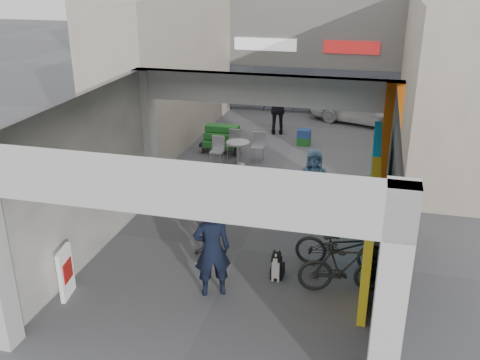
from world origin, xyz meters
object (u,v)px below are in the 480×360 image
(produce_stand, at_px, (221,142))
(man_back_turned, at_px, (211,223))
(man_elderly, at_px, (313,182))
(cafe_set, at_px, (237,152))
(bicycle_rear, at_px, (344,267))
(border_collie, at_px, (277,267))
(man_with_dog, at_px, (212,249))
(man_crates, at_px, (278,109))
(white_van, at_px, (363,106))
(bicycle_front, at_px, (342,247))

(produce_stand, height_order, man_back_turned, man_back_turned)
(produce_stand, xyz_separation_m, man_elderly, (3.55, -4.02, 0.51))
(cafe_set, distance_m, bicycle_rear, 7.56)
(border_collie, distance_m, man_elderly, 3.25)
(border_collie, height_order, man_elderly, man_elderly)
(cafe_set, relative_size, man_with_dog, 0.81)
(bicycle_rear, bearing_deg, man_elderly, 4.40)
(man_crates, distance_m, white_van, 3.76)
(produce_stand, relative_size, bicycle_rear, 0.77)
(produce_stand, relative_size, border_collie, 1.99)
(produce_stand, xyz_separation_m, bicycle_front, (4.47, -6.50, 0.16))
(bicycle_rear, bearing_deg, cafe_set, 17.68)
(cafe_set, distance_m, man_crates, 3.45)
(man_crates, bearing_deg, man_elderly, 95.59)
(cafe_set, relative_size, white_van, 0.38)
(cafe_set, xyz_separation_m, man_with_dog, (1.42, -7.20, 0.62))
(man_back_turned, xyz_separation_m, man_crates, (-0.27, 9.20, 0.15))
(white_van, bearing_deg, bicycle_front, -161.28)
(man_elderly, distance_m, bicycle_front, 2.67)
(man_crates, xyz_separation_m, white_van, (2.97, 2.29, -0.28))
(produce_stand, relative_size, man_with_dog, 0.70)
(bicycle_front, bearing_deg, produce_stand, 37.36)
(man_back_turned, relative_size, bicycle_rear, 0.92)
(man_crates, relative_size, bicycle_front, 0.99)
(man_elderly, bearing_deg, border_collie, -104.22)
(man_elderly, xyz_separation_m, bicycle_front, (0.92, -2.48, -0.36))
(border_collie, xyz_separation_m, man_elderly, (0.30, 3.18, 0.60))
(white_van, bearing_deg, man_with_dog, -171.53)
(border_collie, bearing_deg, man_back_turned, 161.60)
(produce_stand, height_order, man_elderly, man_elderly)
(cafe_set, height_order, bicycle_rear, bicycle_rear)
(border_collie, relative_size, bicycle_front, 0.35)
(border_collie, height_order, bicycle_rear, bicycle_rear)
(man_with_dog, height_order, bicycle_rear, man_with_dog)
(man_with_dog, height_order, man_back_turned, man_with_dog)
(cafe_set, height_order, man_back_turned, man_back_turned)
(bicycle_rear, distance_m, white_van, 12.12)
(border_collie, xyz_separation_m, bicycle_rear, (1.31, -0.13, 0.26))
(cafe_set, relative_size, bicycle_rear, 0.88)
(man_crates, bearing_deg, border_collie, 88.32)
(cafe_set, distance_m, man_elderly, 4.30)
(produce_stand, xyz_separation_m, man_crates, (1.46, 2.51, 0.61))
(bicycle_front, relative_size, white_van, 0.48)
(man_crates, relative_size, white_van, 0.48)
(bicycle_rear, relative_size, white_van, 0.44)
(produce_stand, height_order, man_crates, man_crates)
(produce_stand, xyz_separation_m, man_back_turned, (1.73, -6.69, 0.46))
(man_elderly, height_order, white_van, man_elderly)
(bicycle_rear, xyz_separation_m, white_van, (-0.14, 12.12, 0.15))
(white_van, bearing_deg, man_back_turned, -174.70)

